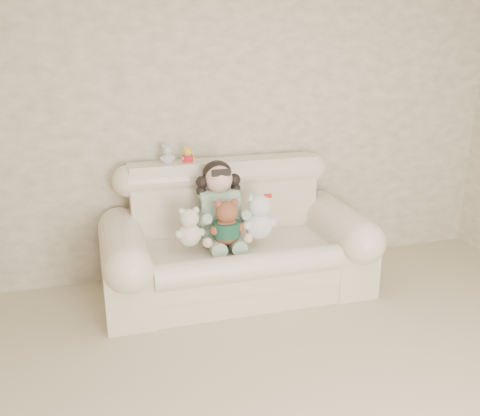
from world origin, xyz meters
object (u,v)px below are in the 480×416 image
at_px(seated_child, 219,202).
at_px(brown_teddy, 227,218).
at_px(sofa, 236,233).
at_px(white_cat, 259,212).
at_px(cream_teddy, 189,223).

bearing_deg(seated_child, brown_teddy, -90.79).
relative_size(sofa, white_cat, 4.86).
relative_size(sofa, brown_teddy, 5.14).
height_order(seated_child, brown_teddy, seated_child).
height_order(brown_teddy, white_cat, white_cat).
height_order(seated_child, cream_teddy, seated_child).
relative_size(seated_child, brown_teddy, 1.64).
distance_m(seated_child, brown_teddy, 0.25).
bearing_deg(brown_teddy, cream_teddy, 166.70).
relative_size(seated_child, cream_teddy, 1.90).
xyz_separation_m(sofa, brown_teddy, (-0.12, -0.16, 0.19)).
bearing_deg(seated_child, cream_teddy, -143.17).
bearing_deg(seated_child, sofa, -33.74).
xyz_separation_m(sofa, seated_child, (-0.12, 0.08, 0.24)).
distance_m(seated_child, white_cat, 0.34).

